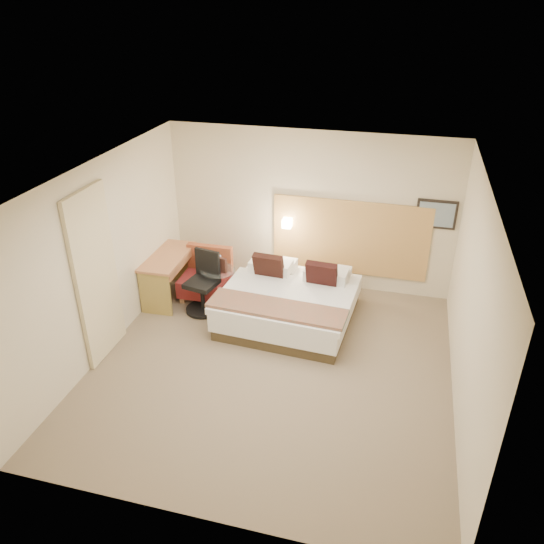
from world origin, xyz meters
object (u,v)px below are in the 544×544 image
(desk, at_px, (170,265))
(desk_chair, at_px, (204,287))
(side_table, at_px, (219,285))
(bed, at_px, (290,302))
(lounge_chair, at_px, (206,278))

(desk, height_order, desk_chair, desk_chair)
(side_table, bearing_deg, desk_chair, -123.48)
(side_table, xyz_separation_m, desk, (-0.85, 0.01, 0.26))
(bed, relative_size, lounge_chair, 2.52)
(desk_chair, bearing_deg, bed, 2.87)
(lounge_chair, height_order, desk_chair, desk_chair)
(side_table, height_order, desk, desk)
(bed, distance_m, desk_chair, 1.40)
(bed, height_order, desk_chair, desk_chair)
(side_table, height_order, desk_chair, desk_chair)
(desk, bearing_deg, side_table, -0.55)
(side_table, distance_m, desk_chair, 0.30)
(desk, relative_size, desk_chair, 1.26)
(side_table, xyz_separation_m, desk_chair, (-0.16, -0.24, 0.06))
(desk, xyz_separation_m, desk_chair, (0.69, -0.25, -0.20))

